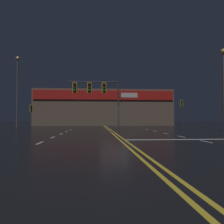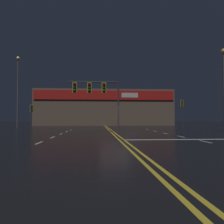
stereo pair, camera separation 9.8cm
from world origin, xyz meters
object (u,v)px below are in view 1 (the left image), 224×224
(streetlight_near_left, at_px, (224,78))
(streetlight_near_right, at_px, (17,83))
(traffic_signal_corner_northeast, at_px, (182,107))
(traffic_signal_corner_northwest, at_px, (31,111))
(traffic_signal_median, at_px, (96,91))

(streetlight_near_left, bearing_deg, streetlight_near_right, 154.16)
(traffic_signal_corner_northeast, bearing_deg, traffic_signal_corner_northwest, -178.66)
(traffic_signal_median, height_order, streetlight_near_right, streetlight_near_right)
(traffic_signal_median, xyz_separation_m, traffic_signal_corner_northwest, (-8.47, 8.98, -1.56))
(traffic_signal_median, relative_size, traffic_signal_corner_northeast, 1.25)
(traffic_signal_corner_northeast, xyz_separation_m, streetlight_near_left, (1.41, -7.82, 2.69))
(traffic_signal_corner_northeast, height_order, streetlight_near_left, streetlight_near_left)
(traffic_signal_corner_northwest, bearing_deg, streetlight_near_left, -18.55)
(traffic_signal_corner_northwest, bearing_deg, traffic_signal_median, -46.69)
(traffic_signal_corner_northeast, relative_size, streetlight_near_left, 0.46)
(traffic_signal_median, xyz_separation_m, traffic_signal_corner_northeast, (11.99, 9.46, -0.97))
(traffic_signal_median, distance_m, traffic_signal_corner_northeast, 15.30)
(traffic_signal_corner_northeast, height_order, streetlight_near_right, streetlight_near_right)
(streetlight_near_left, bearing_deg, traffic_signal_corner_northwest, 161.45)
(traffic_signal_corner_northeast, distance_m, streetlight_near_left, 8.38)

